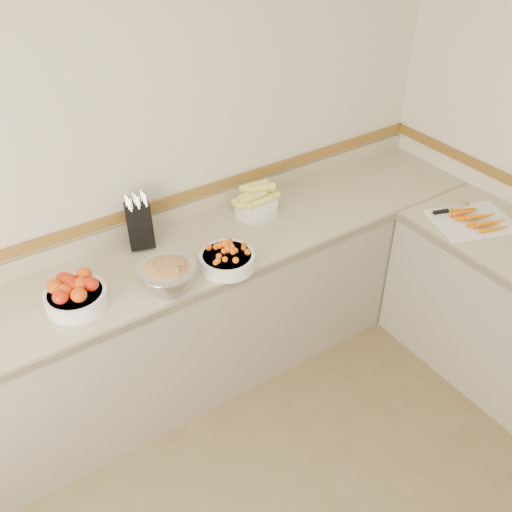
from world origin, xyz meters
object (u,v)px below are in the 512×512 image
cherry_tomato_bowl (227,258)px  corn_bowl (256,203)px  knife_block (140,224)px  rhubarb_bowl (168,276)px  tomato_bowl (75,294)px  cutting_board (473,220)px

cherry_tomato_bowl → corn_bowl: 0.54m
knife_block → corn_bowl: knife_block is taller
knife_block → rhubarb_bowl: (-0.05, -0.43, -0.04)m
corn_bowl → cherry_tomato_bowl: bearing=-139.7°
tomato_bowl → cutting_board: 2.23m
tomato_bowl → corn_bowl: 1.18m
rhubarb_bowl → cutting_board: 1.79m
corn_bowl → cutting_board: (0.99, -0.78, -0.05)m
knife_block → cherry_tomato_bowl: 0.52m
cherry_tomato_bowl → cutting_board: size_ratio=0.55×
rhubarb_bowl → cutting_board: rhubarb_bowl is taller
tomato_bowl → cherry_tomato_bowl: (0.75, -0.15, -0.01)m
tomato_bowl → cherry_tomato_bowl: size_ratio=1.01×
knife_block → cherry_tomato_bowl: size_ratio=1.11×
cutting_board → rhubarb_bowl: bearing=166.0°
knife_block → rhubarb_bowl: size_ratio=1.09×
tomato_bowl → rhubarb_bowl: size_ratio=1.00×
rhubarb_bowl → cutting_board: bearing=-14.0°
knife_block → tomato_bowl: 0.55m
tomato_bowl → cutting_board: tomato_bowl is taller
rhubarb_bowl → cutting_board: size_ratio=0.56×
knife_block → cutting_board: 1.89m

